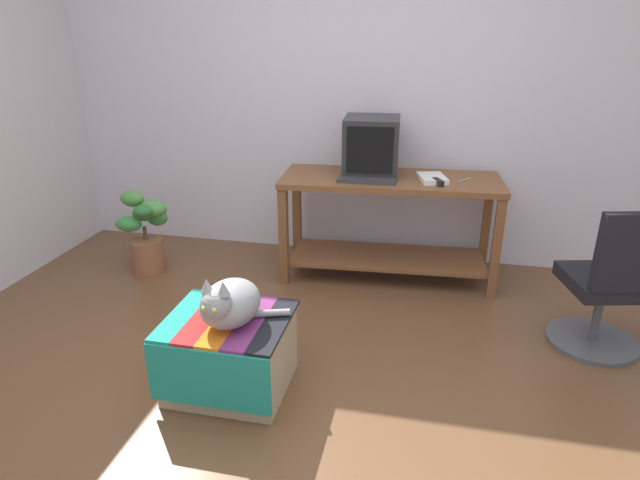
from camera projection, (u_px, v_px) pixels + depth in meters
name	position (u px, v px, depth m)	size (l,w,h in m)	color
ground_plane	(291.00, 403.00, 2.74)	(14.00, 14.00, 0.00)	brown
back_wall	(359.00, 91.00, 4.11)	(8.00, 0.10, 2.60)	silver
desk	(389.00, 210.00, 3.93)	(1.58, 0.69, 0.76)	brown
tv_monitor	(371.00, 146.00, 3.86)	(0.41, 0.42, 0.41)	#28282B
keyboard	(367.00, 180.00, 3.73)	(0.40, 0.15, 0.02)	#333338
book	(432.00, 178.00, 3.75)	(0.17, 0.24, 0.03)	white
ottoman_with_blanket	(229.00, 353.00, 2.79)	(0.61, 0.55, 0.41)	tan
cat	(229.00, 303.00, 2.61)	(0.43, 0.40, 0.30)	gray
potted_plant	(146.00, 234.00, 4.09)	(0.38, 0.33, 0.63)	brown
office_chair	(609.00, 290.00, 3.05)	(0.52, 0.52, 0.89)	#4C4C51
stapler	(438.00, 182.00, 3.65)	(0.04, 0.11, 0.04)	black
pen	(465.00, 180.00, 3.77)	(0.01, 0.01, 0.14)	#B7B7BC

